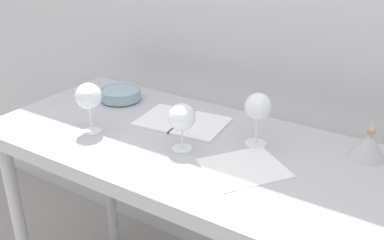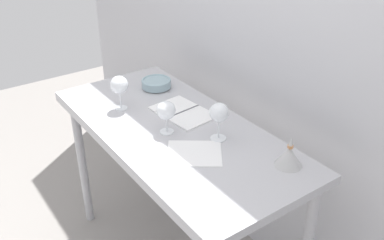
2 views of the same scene
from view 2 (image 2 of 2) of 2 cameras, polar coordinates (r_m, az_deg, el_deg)
name	(u,v)px [view 2 (image 2 of 2)]	position (r m, az deg, el deg)	size (l,w,h in m)	color
back_wall	(259,26)	(2.16, 8.81, 12.21)	(3.80, 0.04, 2.60)	#BDBDC2
steel_counter	(175,146)	(2.08, -2.24, -3.45)	(1.40, 0.65, 0.90)	#B2B2B7
wine_glass_near_center	(166,111)	(1.94, -3.44, 1.15)	(0.09, 0.09, 0.16)	white
wine_glass_far_right	(219,114)	(1.88, 3.61, 0.86)	(0.09, 0.09, 0.18)	white
wine_glass_near_left	(119,86)	(2.17, -9.61, 4.52)	(0.09, 0.09, 0.18)	white
open_notebook	(183,112)	(2.15, -1.21, 1.04)	(0.33, 0.24, 0.01)	white
tasting_sheet_upper	(194,153)	(1.84, 0.31, -4.41)	(0.20, 0.23, 0.00)	white
tasting_bowl	(156,83)	(2.41, -4.74, 4.86)	(0.17, 0.17, 0.05)	#4C4C4C
decanter_funnel	(289,156)	(1.79, 12.72, -4.71)	(0.11, 0.11, 0.13)	#B6B6B6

